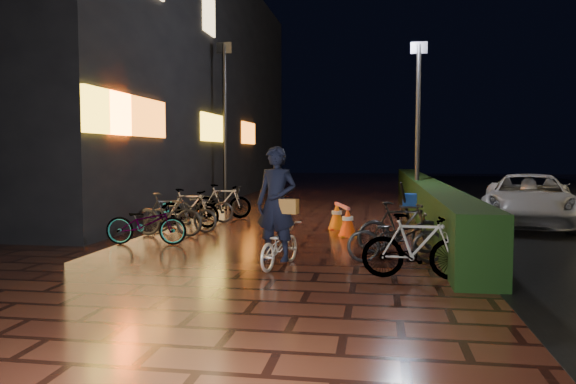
% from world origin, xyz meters
% --- Properties ---
extents(ground, '(80.00, 80.00, 0.00)m').
position_xyz_m(ground, '(0.00, 0.00, 0.00)').
color(ground, '#381911').
rests_on(ground, ground).
extents(hedge, '(0.70, 20.00, 1.00)m').
position_xyz_m(hedge, '(3.30, 8.00, 0.50)').
color(hedge, black).
rests_on(hedge, ground).
extents(van, '(2.98, 4.82, 1.25)m').
position_xyz_m(van, '(5.60, 5.06, 0.63)').
color(van, '#B8B8BD').
rests_on(van, ground).
extents(storefront_block, '(12.09, 22.00, 9.00)m').
position_xyz_m(storefront_block, '(-9.50, 11.50, 4.50)').
color(storefront_block, black).
rests_on(storefront_block, ground).
extents(lamp_post_hedge, '(0.46, 0.14, 4.84)m').
position_xyz_m(lamp_post_hedge, '(3.06, 6.91, 2.66)').
color(lamp_post_hedge, black).
rests_on(lamp_post_hedge, ground).
extents(lamp_post_sf, '(0.51, 0.15, 5.34)m').
position_xyz_m(lamp_post_sf, '(-2.99, 8.64, 2.94)').
color(lamp_post_sf, black).
rests_on(lamp_post_sf, ground).
extents(cyclist, '(0.77, 1.38, 1.87)m').
position_xyz_m(cyclist, '(0.47, -0.83, 0.70)').
color(cyclist, white).
rests_on(cyclist, ground).
extents(traffic_barrier, '(0.73, 1.54, 0.63)m').
position_xyz_m(traffic_barrier, '(1.20, 3.18, 0.31)').
color(traffic_barrier, '#F3430C').
rests_on(traffic_barrier, ground).
extents(cart_assembly, '(0.59, 0.57, 1.05)m').
position_xyz_m(cart_assembly, '(2.79, 5.25, 0.54)').
color(cart_assembly, black).
rests_on(cart_assembly, ground).
extents(parked_bikes_storefront, '(1.86, 5.88, 0.92)m').
position_xyz_m(parked_bikes_storefront, '(-2.36, 3.57, 0.43)').
color(parked_bikes_storefront, black).
rests_on(parked_bikes_storefront, ground).
extents(parked_bikes_hedge, '(1.83, 2.52, 0.92)m').
position_xyz_m(parked_bikes_hedge, '(2.39, -0.24, 0.44)').
color(parked_bikes_hedge, black).
rests_on(parked_bikes_hedge, ground).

